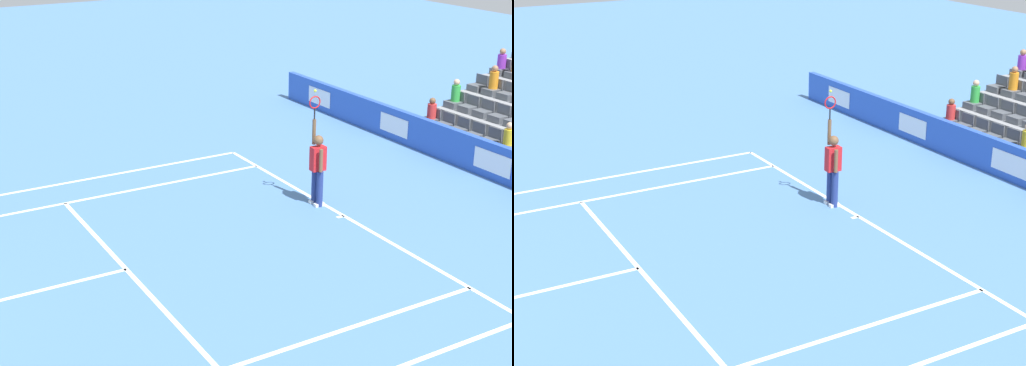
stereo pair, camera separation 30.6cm
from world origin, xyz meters
The scene contains 7 objects.
line_baseline centered at (0.00, -11.89, 0.00)m, with size 10.97×0.10×0.01m, color white.
line_service centered at (0.00, -6.40, 0.00)m, with size 8.23×0.10×0.01m, color white.
line_singles_sideline_left centered at (4.12, -5.95, 0.00)m, with size 0.10×11.89×0.01m, color white.
line_doubles_sideline_left centered at (5.49, -5.95, 0.00)m, with size 0.10×11.89×0.01m, color white.
line_centre_mark centered at (0.00, -11.79, 0.00)m, with size 0.10×0.20×0.01m, color white.
sponsor_barrier centered at (0.00, -16.84, 0.50)m, with size 20.09×0.22×1.00m.
tennis_player centered at (0.92, -11.74, 0.99)m, with size 0.53×0.37×2.85m.
Camera 2 is at (-13.59, -1.89, 7.21)m, focal length 53.92 mm.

